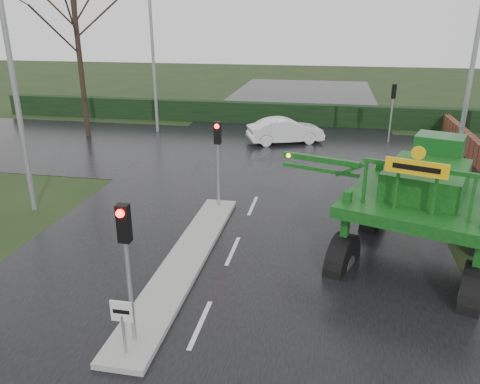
% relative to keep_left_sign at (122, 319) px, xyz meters
% --- Properties ---
extents(ground, '(140.00, 140.00, 0.00)m').
position_rel_keep_left_sign_xyz_m(ground, '(1.30, 1.50, -1.06)').
color(ground, black).
rests_on(ground, ground).
extents(road_main, '(14.00, 80.00, 0.02)m').
position_rel_keep_left_sign_xyz_m(road_main, '(1.30, 11.50, -1.05)').
color(road_main, black).
rests_on(road_main, ground).
extents(road_cross, '(80.00, 12.00, 0.02)m').
position_rel_keep_left_sign_xyz_m(road_cross, '(1.30, 17.50, -1.05)').
color(road_cross, black).
rests_on(road_cross, ground).
extents(median_island, '(1.20, 10.00, 0.16)m').
position_rel_keep_left_sign_xyz_m(median_island, '(0.00, 4.50, -0.97)').
color(median_island, gray).
rests_on(median_island, ground).
extents(hedge_row, '(44.00, 0.90, 1.50)m').
position_rel_keep_left_sign_xyz_m(hedge_row, '(1.30, 25.50, -0.31)').
color(hedge_row, black).
rests_on(hedge_row, ground).
extents(brick_wall, '(0.40, 20.00, 1.20)m').
position_rel_keep_left_sign_xyz_m(brick_wall, '(11.80, 17.50, -0.46)').
color(brick_wall, '#592D1E').
rests_on(brick_wall, ground).
extents(keep_left_sign, '(0.50, 0.07, 1.35)m').
position_rel_keep_left_sign_xyz_m(keep_left_sign, '(0.00, 0.00, 0.00)').
color(keep_left_sign, gray).
rests_on(keep_left_sign, ground).
extents(traffic_signal_near, '(0.26, 0.33, 3.52)m').
position_rel_keep_left_sign_xyz_m(traffic_signal_near, '(0.00, 0.49, 1.53)').
color(traffic_signal_near, gray).
rests_on(traffic_signal_near, ground).
extents(traffic_signal_mid, '(0.26, 0.33, 3.52)m').
position_rel_keep_left_sign_xyz_m(traffic_signal_mid, '(0.00, 8.99, 1.53)').
color(traffic_signal_mid, gray).
rests_on(traffic_signal_mid, ground).
extents(traffic_signal_far, '(0.26, 0.33, 3.52)m').
position_rel_keep_left_sign_xyz_m(traffic_signal_far, '(7.80, 21.51, 1.53)').
color(traffic_signal_far, gray).
rests_on(traffic_signal_far, ground).
extents(street_light_left_near, '(3.85, 0.30, 10.00)m').
position_rel_keep_left_sign_xyz_m(street_light_left_near, '(-6.89, 7.50, 4.93)').
color(street_light_left_near, gray).
rests_on(street_light_left_near, ground).
extents(street_light_right, '(3.85, 0.30, 10.00)m').
position_rel_keep_left_sign_xyz_m(street_light_right, '(9.49, 13.50, 4.93)').
color(street_light_right, gray).
rests_on(street_light_right, ground).
extents(street_light_left_far, '(3.85, 0.30, 10.00)m').
position_rel_keep_left_sign_xyz_m(street_light_left_far, '(-6.89, 21.50, 4.93)').
color(street_light_left_far, gray).
rests_on(street_light_left_far, ground).
extents(tree_left_far, '(7.70, 7.70, 13.26)m').
position_rel_keep_left_sign_xyz_m(tree_left_far, '(-11.20, 19.50, 6.09)').
color(tree_left_far, black).
rests_on(tree_left_far, ground).
extents(crop_sprayer, '(8.64, 6.72, 5.08)m').
position_rel_keep_left_sign_xyz_m(crop_sprayer, '(4.88, 5.49, 1.35)').
color(crop_sprayer, black).
rests_on(crop_sprayer, ground).
extents(white_sedan, '(4.83, 3.22, 1.51)m').
position_rel_keep_left_sign_xyz_m(white_sedan, '(1.55, 20.06, -1.06)').
color(white_sedan, white).
rests_on(white_sedan, ground).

